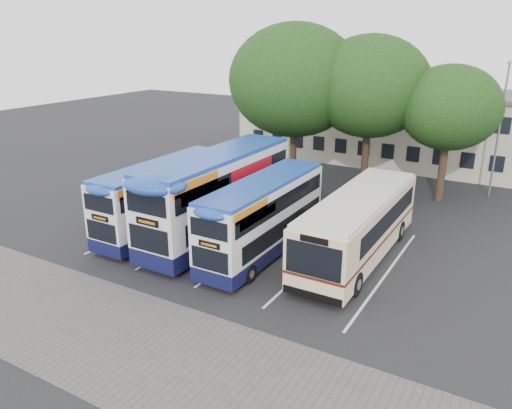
{
  "coord_description": "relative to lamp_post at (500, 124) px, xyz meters",
  "views": [
    {
      "loc": [
        8.53,
        -16.17,
        10.77
      ],
      "look_at": [
        -3.77,
        5.0,
        2.27
      ],
      "focal_mm": 35.0,
      "sensor_mm": 36.0,
      "label": 1
    }
  ],
  "objects": [
    {
      "name": "bus_single",
      "position": [
        -4.6,
        -13.7,
        -3.22
      ],
      "size": [
        2.81,
        11.02,
        3.29
      ],
      "color": "beige",
      "rests_on": "ground"
    },
    {
      "name": "paving_strip",
      "position": [
        -8.0,
        -24.97,
        -5.08
      ],
      "size": [
        40.0,
        6.0,
        0.01
      ],
      "primitive_type": "cube",
      "color": "#595654",
      "rests_on": "ground"
    },
    {
      "name": "bus_dd_mid",
      "position": [
        -12.11,
        -14.94,
        -2.49
      ],
      "size": [
        2.74,
        11.29,
        4.71
      ],
      "color": "#0F1238",
      "rests_on": "ground"
    },
    {
      "name": "tree_left",
      "position": [
        -13.34,
        -3.36,
        2.41
      ],
      "size": [
        9.4,
        9.4,
        11.5
      ],
      "color": "black",
      "rests_on": "ground"
    },
    {
      "name": "tree_right",
      "position": [
        -2.84,
        -2.39,
        1.11
      ],
      "size": [
        6.39,
        6.39,
        8.93
      ],
      "color": "black",
      "rests_on": "ground"
    },
    {
      "name": "bus_dd_left",
      "position": [
        -15.26,
        -15.74,
        -2.91
      ],
      "size": [
        2.3,
        9.47,
        3.94
      ],
      "color": "#0F1238",
      "rests_on": "ground"
    },
    {
      "name": "tree_mid",
      "position": [
        -8.12,
        -2.36,
        2.16
      ],
      "size": [
        8.14,
        8.14,
        10.71
      ],
      "color": "black",
      "rests_on": "ground"
    },
    {
      "name": "bay_lines",
      "position": [
        -9.75,
        -14.97,
        -5.08
      ],
      "size": [
        14.12,
        11.0,
        0.01
      ],
      "color": "silver",
      "rests_on": "ground"
    },
    {
      "name": "depot_building",
      "position": [
        -6.0,
        7.02,
        -1.93
      ],
      "size": [
        32.4,
        8.4,
        6.2
      ],
      "color": "beige",
      "rests_on": "ground"
    },
    {
      "name": "bus_dd_right",
      "position": [
        -8.89,
        -15.71,
        -2.93
      ],
      "size": [
        2.27,
        9.38,
        3.9
      ],
      "color": "#0F1238",
      "rests_on": "ground"
    },
    {
      "name": "lamp_post",
      "position": [
        0.0,
        0.0,
        0.0
      ],
      "size": [
        0.25,
        1.05,
        9.06
      ],
      "color": "gray",
      "rests_on": "ground"
    },
    {
      "name": "ground",
      "position": [
        -6.0,
        -19.97,
        -5.08
      ],
      "size": [
        120.0,
        120.0,
        0.0
      ],
      "primitive_type": "plane",
      "color": "black",
      "rests_on": "ground"
    }
  ]
}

